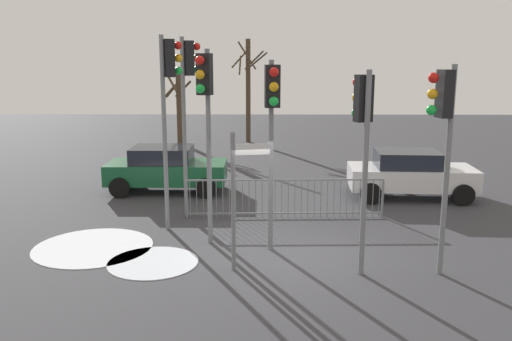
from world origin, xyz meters
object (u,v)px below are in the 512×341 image
(traffic_light_rear_right, at_px, (443,123))
(direction_sign_post, at_px, (236,194))
(traffic_light_mid_left, at_px, (205,104))
(traffic_light_foreground_left, at_px, (188,87))
(traffic_light_foreground_right, at_px, (169,89))
(traffic_light_rear_left, at_px, (363,126))
(traffic_light_mid_right, at_px, (272,114))
(bare_tree_left, at_px, (248,87))
(car_white_far, at_px, (410,173))
(car_green_trailing, at_px, (166,168))
(bare_tree_centre, at_px, (179,101))

(traffic_light_rear_right, distance_m, direction_sign_post, 4.22)
(traffic_light_rear_right, bearing_deg, traffic_light_mid_left, 58.17)
(traffic_light_mid_left, distance_m, traffic_light_foreground_left, 2.56)
(traffic_light_foreground_left, height_order, traffic_light_foreground_right, traffic_light_foreground_right)
(traffic_light_mid_left, height_order, traffic_light_rear_left, traffic_light_mid_left)
(traffic_light_mid_right, xyz_separation_m, bare_tree_left, (-0.93, 16.07, -0.27))
(traffic_light_rear_left, xyz_separation_m, car_white_far, (2.65, 5.98, -2.22))
(traffic_light_rear_right, height_order, car_green_trailing, traffic_light_rear_right)
(bare_tree_centre, bearing_deg, traffic_light_foreground_left, -80.19)
(traffic_light_mid_left, bearing_deg, traffic_light_foreground_left, -56.85)
(direction_sign_post, bearing_deg, traffic_light_foreground_right, 110.96)
(car_green_trailing, relative_size, bare_tree_left, 0.73)
(traffic_light_foreground_left, bearing_deg, traffic_light_mid_right, 6.67)
(direction_sign_post, distance_m, bare_tree_centre, 16.91)
(traffic_light_rear_left, relative_size, bare_tree_left, 0.78)
(traffic_light_mid_right, relative_size, car_green_trailing, 1.11)
(traffic_light_rear_right, xyz_separation_m, traffic_light_rear_left, (-1.50, 0.14, -0.07))
(traffic_light_foreground_left, xyz_separation_m, car_green_trailing, (-1.15, 2.67, -2.76))
(traffic_light_foreground_left, bearing_deg, bare_tree_left, 144.01)
(traffic_light_mid_right, bearing_deg, traffic_light_mid_left, -22.45)
(traffic_light_mid_right, height_order, bare_tree_centre, bare_tree_centre)
(traffic_light_foreground_left, distance_m, car_green_trailing, 4.00)
(traffic_light_mid_left, height_order, direction_sign_post, traffic_light_mid_left)
(traffic_light_mid_right, height_order, direction_sign_post, traffic_light_mid_right)
(traffic_light_mid_left, bearing_deg, bare_tree_centre, -62.21)
(car_green_trailing, height_order, bare_tree_centre, bare_tree_centre)
(car_green_trailing, distance_m, bare_tree_centre, 10.06)
(traffic_light_rear_right, relative_size, traffic_light_mid_right, 0.98)
(direction_sign_post, bearing_deg, car_white_far, 37.14)
(traffic_light_foreground_right, distance_m, bare_tree_centre, 13.98)
(bare_tree_centre, bearing_deg, traffic_light_foreground_right, -82.30)
(traffic_light_mid_left, bearing_deg, traffic_light_rear_right, 177.04)
(traffic_light_mid_right, distance_m, bare_tree_left, 16.10)
(traffic_light_mid_right, bearing_deg, traffic_light_foreground_right, -40.07)
(direction_sign_post, xyz_separation_m, bare_tree_centre, (-3.63, 16.51, 0.55))
(traffic_light_mid_left, height_order, traffic_light_foreground_right, traffic_light_foreground_right)
(traffic_light_rear_left, xyz_separation_m, bare_tree_left, (-2.66, 17.22, -0.14))
(traffic_light_foreground_right, distance_m, bare_tree_left, 14.51)
(traffic_light_rear_right, bearing_deg, car_green_trailing, 31.99)
(traffic_light_foreground_left, relative_size, bare_tree_left, 0.92)
(car_white_far, bearing_deg, traffic_light_foreground_left, -160.16)
(traffic_light_mid_right, height_order, car_green_trailing, traffic_light_mid_right)
(traffic_light_foreground_left, xyz_separation_m, car_white_far, (6.57, 1.97, -2.76))
(traffic_light_mid_left, bearing_deg, bare_tree_left, -75.07)
(bare_tree_centre, bearing_deg, car_white_far, -50.49)
(traffic_light_rear_left, bearing_deg, traffic_light_mid_left, 134.01)
(direction_sign_post, xyz_separation_m, car_white_far, (5.11, 5.91, -0.84))
(traffic_light_foreground_right, distance_m, direction_sign_post, 3.77)
(traffic_light_rear_left, xyz_separation_m, direction_sign_post, (-2.46, 0.08, -1.38))
(car_white_far, relative_size, bare_tree_centre, 0.79)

